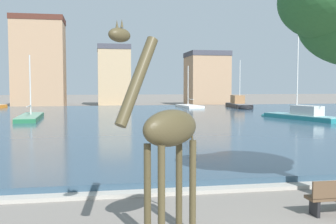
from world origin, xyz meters
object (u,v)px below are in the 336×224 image
Objects in this scene: sailboat_green at (31,118)px; sailboat_teal at (297,117)px; sailboat_white at (188,107)px; sailboat_black at (239,105)px; giraffe_statue at (167,133)px.

sailboat_teal is at bearing -11.20° from sailboat_green.
sailboat_black is (6.56, -3.02, 0.31)m from sailboat_white.
sailboat_green is 25.03m from sailboat_white.
sailboat_green reaches higher than giraffe_statue.
sailboat_teal reaches higher than sailboat_black.
giraffe_statue is 47.45m from sailboat_white.
sailboat_green is 1.12× the size of sailboat_black.
sailboat_white is (18.48, 16.88, -0.04)m from sailboat_green.
sailboat_teal is 22.14m from sailboat_white.
sailboat_teal reaches higher than sailboat_white.
giraffe_statue is 46.58m from sailboat_black.
sailboat_teal is 18.59m from sailboat_black.
sailboat_black reaches higher than giraffe_statue.
sailboat_black is at bearing 67.68° from giraffe_statue.
sailboat_teal reaches higher than giraffe_statue.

